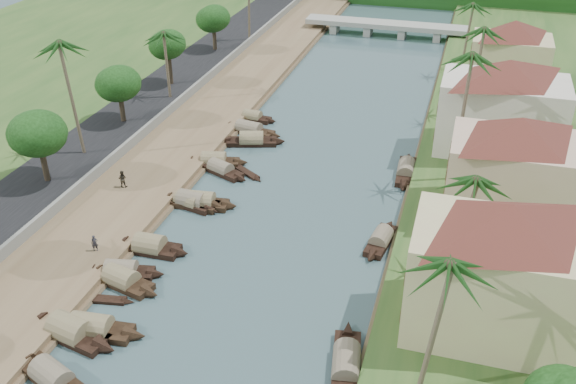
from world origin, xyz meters
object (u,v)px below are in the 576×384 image
(bridge, at_px, (386,26))
(building_near, at_px, (501,268))
(sampan_1, at_px, (71,331))
(person_near, at_px, (95,243))
(sampan_0, at_px, (52,377))

(bridge, bearing_deg, building_near, -75.61)
(sampan_1, bearing_deg, bridge, 94.53)
(building_near, height_order, sampan_1, building_near)
(sampan_1, height_order, person_near, person_near)
(building_near, distance_m, person_near, 32.71)
(building_near, bearing_deg, sampan_1, -164.24)
(bridge, height_order, person_near, bridge)
(bridge, bearing_deg, sampan_1, -96.98)
(building_near, distance_m, sampan_0, 30.98)
(building_near, bearing_deg, person_near, 178.45)
(sampan_1, bearing_deg, sampan_0, -61.23)
(building_near, relative_size, sampan_1, 1.69)
(bridge, bearing_deg, person_near, -100.35)
(bridge, height_order, sampan_0, bridge)
(sampan_0, bearing_deg, person_near, 130.76)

